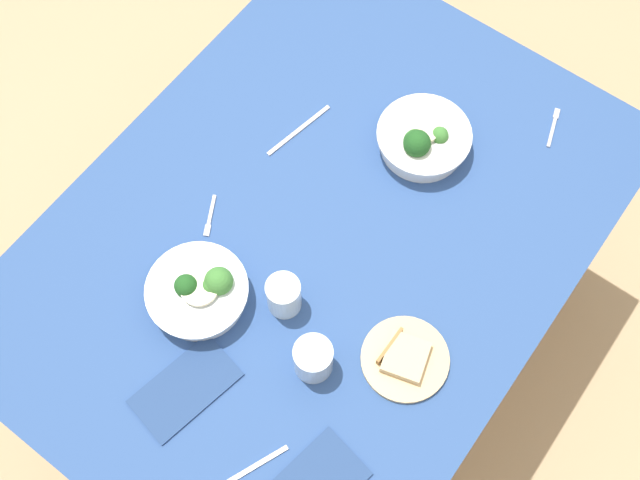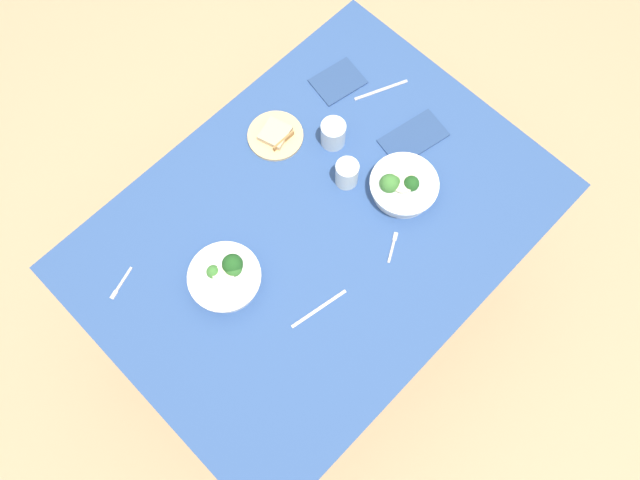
{
  "view_description": "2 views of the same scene",
  "coord_description": "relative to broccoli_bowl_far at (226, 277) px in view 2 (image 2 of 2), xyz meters",
  "views": [
    {
      "loc": [
        0.6,
        0.45,
        2.39
      ],
      "look_at": [
        0.03,
        0.03,
        0.8
      ],
      "focal_mm": 44.41,
      "sensor_mm": 36.0,
      "label": 1
    },
    {
      "loc": [
        -0.51,
        -0.52,
        2.59
      ],
      "look_at": [
        -0.04,
        -0.05,
        0.8
      ],
      "focal_mm": 34.57,
      "sensor_mm": 36.0,
      "label": 2
    }
  ],
  "objects": [
    {
      "name": "ground_plane",
      "position": [
        0.32,
        -0.07,
        -0.79
      ],
      "size": [
        6.0,
        6.0,
        0.0
      ],
      "primitive_type": "plane",
      "color": "tan"
    },
    {
      "name": "dining_table",
      "position": [
        0.32,
        -0.07,
        -0.14
      ],
      "size": [
        1.47,
        1.08,
        0.76
      ],
      "color": "#2D4C84",
      "rests_on": "ground_plane"
    },
    {
      "name": "broccoli_bowl_far",
      "position": [
        0.0,
        0.0,
        0.0
      ],
      "size": [
        0.22,
        0.22,
        0.11
      ],
      "color": "white",
      "rests_on": "dining_table"
    },
    {
      "name": "broccoli_bowl_near",
      "position": [
        0.6,
        -0.18,
        -0.0
      ],
      "size": [
        0.22,
        0.22,
        0.1
      ],
      "color": "white",
      "rests_on": "dining_table"
    },
    {
      "name": "bread_side_plate",
      "position": [
        0.45,
        0.26,
        -0.03
      ],
      "size": [
        0.19,
        0.19,
        0.03
      ],
      "color": "#D6B27A",
      "rests_on": "dining_table"
    },
    {
      "name": "water_glass_center",
      "position": [
        0.51,
        -0.02,
        0.01
      ],
      "size": [
        0.08,
        0.08,
        0.1
      ],
      "primitive_type": "cylinder",
      "color": "silver",
      "rests_on": "dining_table"
    },
    {
      "name": "water_glass_side",
      "position": [
        0.58,
        0.11,
        0.01
      ],
      "size": [
        0.08,
        0.08,
        0.1
      ],
      "primitive_type": "cylinder",
      "color": "silver",
      "rests_on": "dining_table"
    },
    {
      "name": "fork_by_far_bowl",
      "position": [
        0.44,
        -0.29,
        -0.04
      ],
      "size": [
        0.1,
        0.06,
        0.0
      ],
      "rotation": [
        0.0,
        0.0,
        0.5
      ],
      "color": "#B7B7BC",
      "rests_on": "dining_table"
    },
    {
      "name": "fork_by_near_bowl",
      "position": [
        -0.24,
        0.22,
        -0.04
      ],
      "size": [
        0.11,
        0.04,
        0.0
      ],
      "rotation": [
        0.0,
        0.0,
        3.45
      ],
      "color": "#B7B7BC",
      "rests_on": "dining_table"
    },
    {
      "name": "table_knife_left",
      "position": [
        0.84,
        0.13,
        -0.04
      ],
      "size": [
        0.19,
        0.09,
        0.0
      ],
      "primitive_type": "cube",
      "rotation": [
        0.0,
        0.0,
        2.74
      ],
      "color": "#B7B7BC",
      "rests_on": "dining_table"
    },
    {
      "name": "table_knife_right",
      "position": [
        0.13,
        -0.26,
        -0.04
      ],
      "size": [
        0.2,
        0.05,
        0.0
      ],
      "primitive_type": "cube",
      "rotation": [
        0.0,
        0.0,
        6.1
      ],
      "color": "#B7B7BC",
      "rests_on": "dining_table"
    },
    {
      "name": "napkin_folded_upper",
      "position": [
        0.76,
        0.26,
        -0.04
      ],
      "size": [
        0.19,
        0.16,
        0.01
      ],
      "primitive_type": "cube",
      "rotation": [
        0.0,
        0.0,
        -0.18
      ],
      "color": "navy",
      "rests_on": "dining_table"
    },
    {
      "name": "napkin_folded_lower",
      "position": [
        0.78,
        -0.08,
        -0.04
      ],
      "size": [
        0.24,
        0.16,
        0.01
      ],
      "primitive_type": "cube",
      "rotation": [
        0.0,
        0.0,
        -0.2
      ],
      "color": "navy",
      "rests_on": "dining_table"
    }
  ]
}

